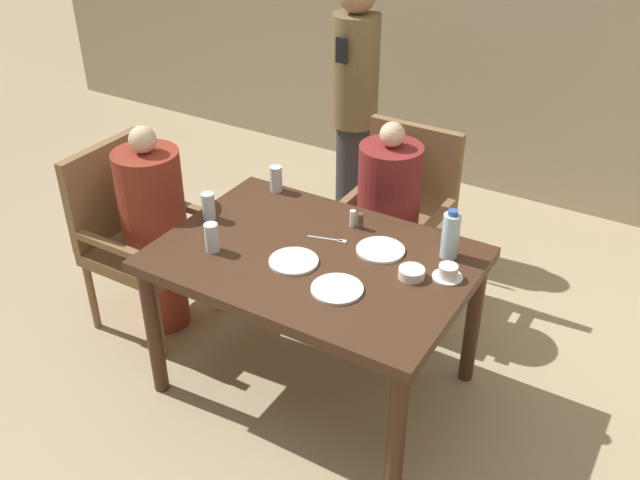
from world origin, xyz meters
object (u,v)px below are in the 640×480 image
at_px(chair_far_side, 399,211).
at_px(plate_main_right, 294,261).
at_px(glass_tall_mid, 212,237).
at_px(plate_main_left, 380,250).
at_px(glass_tall_far, 276,179).
at_px(diner_in_left_chair, 155,229).
at_px(diner_in_far_chair, 388,218).
at_px(teacup_with_saucer, 448,273).
at_px(chair_left_side, 135,230).
at_px(standing_host, 354,106).
at_px(water_bottle, 451,235).
at_px(plate_dessert_center, 337,289).
at_px(glass_tall_near, 208,206).
at_px(bowl_small, 411,273).

height_order(chair_far_side, plate_main_right, chair_far_side).
bearing_deg(glass_tall_mid, plate_main_left, 30.32).
bearing_deg(glass_tall_far, diner_in_left_chair, -138.40).
distance_m(chair_far_side, diner_in_far_chair, 0.15).
height_order(teacup_with_saucer, glass_tall_far, glass_tall_far).
xyz_separation_m(chair_left_side, plate_main_right, (1.03, -0.10, 0.22)).
xyz_separation_m(standing_host, water_bottle, (1.02, -1.03, -0.03)).
height_order(chair_far_side, standing_host, standing_host).
bearing_deg(glass_tall_far, standing_host, 93.51).
relative_size(plate_dessert_center, teacup_with_saucer, 1.68).
distance_m(plate_dessert_center, teacup_with_saucer, 0.46).
distance_m(standing_host, glass_tall_mid, 1.52).
distance_m(water_bottle, glass_tall_far, 0.98).
bearing_deg(water_bottle, standing_host, 134.74).
xyz_separation_m(chair_far_side, plate_dessert_center, (0.21, -1.05, 0.22)).
bearing_deg(plate_main_left, glass_tall_near, -169.03).
height_order(chair_far_side, bowl_small, chair_far_side).
bearing_deg(glass_tall_near, chair_left_side, -178.31).
relative_size(plate_dessert_center, bowl_small, 1.95).
bearing_deg(water_bottle, bowl_small, -106.88).
height_order(chair_left_side, bowl_small, chair_left_side).
distance_m(chair_far_side, glass_tall_near, 1.08).
bearing_deg(plate_main_left, glass_tall_far, 161.40).
relative_size(chair_far_side, diner_in_far_chair, 0.89).
bearing_deg(glass_tall_mid, chair_left_side, 163.96).
height_order(diner_in_left_chair, glass_tall_far, diner_in_left_chair).
bearing_deg(plate_main_left, teacup_with_saucer, -6.99).
relative_size(teacup_with_saucer, water_bottle, 0.56).
bearing_deg(chair_far_side, bowl_small, -62.29).
distance_m(plate_main_right, glass_tall_far, 0.66).
distance_m(plate_dessert_center, glass_tall_mid, 0.61).
relative_size(chair_far_side, plate_main_right, 4.55).
distance_m(bowl_small, glass_tall_far, 0.96).
relative_size(plate_main_left, glass_tall_near, 1.62).
distance_m(diner_in_left_chair, glass_tall_mid, 0.61).
distance_m(standing_host, plate_main_left, 1.38).
relative_size(plate_main_right, plate_dessert_center, 1.00).
distance_m(diner_in_left_chair, glass_tall_far, 0.65).
xyz_separation_m(diner_in_left_chair, diner_in_far_chair, (0.93, 0.73, -0.02)).
height_order(standing_host, plate_dessert_center, standing_host).
bearing_deg(standing_host, glass_tall_near, -92.47).
distance_m(chair_left_side, water_bottle, 1.63).
distance_m(bowl_small, glass_tall_near, 1.01).
bearing_deg(bowl_small, teacup_with_saucer, 29.22).
bearing_deg(glass_tall_mid, water_bottle, 28.38).
bearing_deg(water_bottle, plate_main_right, -144.69).
bearing_deg(plate_main_right, glass_tall_far, 130.21).
xyz_separation_m(chair_far_side, bowl_small, (0.43, -0.81, 0.23)).
bearing_deg(chair_left_side, diner_in_far_chair, 34.09).
bearing_deg(standing_host, plate_main_right, -71.22).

